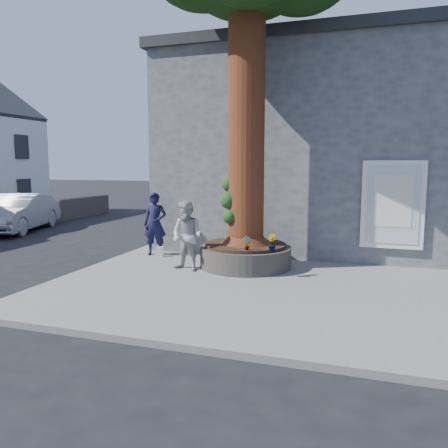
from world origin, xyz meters
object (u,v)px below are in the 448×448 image
(planter, at_px, (245,255))
(woman, at_px, (187,236))
(car_silver, at_px, (19,213))
(man, at_px, (155,224))

(planter, xyz_separation_m, woman, (-1.25, -0.82, 0.56))
(woman, height_order, car_silver, woman)
(planter, bearing_deg, woman, -146.73)
(car_silver, bearing_deg, woman, -43.33)
(man, distance_m, woman, 2.13)
(man, xyz_separation_m, car_silver, (-7.76, 3.12, -0.25))
(man, xyz_separation_m, woman, (1.59, -1.42, -0.05))
(planter, xyz_separation_m, car_silver, (-10.60, 3.72, 0.36))
(woman, bearing_deg, man, 152.15)
(planter, height_order, man, man)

